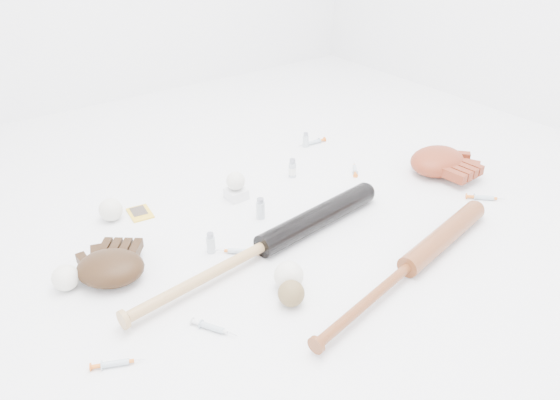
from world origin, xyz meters
TOP-DOWN VIEW (x-y plane):
  - bat_dark at (-0.17, -0.10)m, footprint 1.01×0.20m
  - bat_wood at (0.11, -0.43)m, footprint 0.89×0.24m
  - glove_dark at (-0.58, 0.06)m, footprint 0.32×0.32m
  - glove_tan at (0.70, -0.04)m, footprint 0.29×0.29m
  - trading_card at (-0.37, 0.35)m, footprint 0.08×0.11m
  - pedestal at (-0.05, 0.24)m, footprint 0.07×0.07m
  - baseball_on_pedestal at (-0.05, 0.24)m, footprint 0.07×0.07m
  - baseball_left at (-0.70, 0.09)m, footprint 0.07×0.07m
  - baseball_upper at (-0.46, 0.37)m, footprint 0.08×0.08m
  - baseball_mid at (-0.20, -0.27)m, footprint 0.08×0.08m
  - baseball_aged at (-0.23, -0.33)m, footprint 0.07×0.07m
  - syringe_0 at (-0.70, -0.26)m, footprint 0.13×0.08m
  - syringe_1 at (-0.22, -0.05)m, footprint 0.13×0.11m
  - syringe_2 at (0.45, 0.15)m, footprint 0.10×0.12m
  - syringe_3 at (0.67, -0.29)m, footprint 0.12×0.12m
  - syringe_4 at (0.48, 0.45)m, footprint 0.15×0.04m
  - syringe_5 at (-0.46, -0.29)m, footprint 0.09×0.14m
  - vial_0 at (0.22, 0.26)m, footprint 0.03×0.03m
  - vial_1 at (0.44, 0.45)m, footprint 0.03×0.03m
  - vial_2 at (-0.05, 0.08)m, footprint 0.03×0.03m
  - vial_3 at (0.66, -0.03)m, footprint 0.04×0.04m
  - vial_4 at (-0.29, 0.01)m, footprint 0.03×0.03m

SIDE VIEW (x-z plane):
  - trading_card at x=-0.37m, z-range 0.00..0.01m
  - syringe_2 at x=0.45m, z-range 0.00..0.02m
  - syringe_0 at x=-0.70m, z-range 0.00..0.02m
  - syringe_5 at x=-0.46m, z-range 0.00..0.02m
  - syringe_1 at x=-0.22m, z-range 0.00..0.02m
  - syringe_3 at x=0.67m, z-range 0.00..0.02m
  - syringe_4 at x=0.48m, z-range 0.00..0.02m
  - pedestal at x=-0.05m, z-range 0.00..0.04m
  - vial_1 at x=0.44m, z-range 0.00..0.06m
  - bat_wood at x=0.11m, z-range 0.00..0.07m
  - vial_4 at x=-0.29m, z-range 0.00..0.07m
  - baseball_aged at x=-0.23m, z-range 0.00..0.07m
  - bat_dark at x=-0.17m, z-range 0.00..0.07m
  - baseball_left at x=-0.70m, z-range 0.00..0.07m
  - vial_0 at x=0.22m, z-range 0.00..0.08m
  - vial_2 at x=-0.05m, z-range 0.00..0.08m
  - baseball_upper at x=-0.46m, z-range 0.00..0.08m
  - glove_dark at x=-0.58m, z-range 0.00..0.08m
  - baseball_mid at x=-0.20m, z-range 0.00..0.08m
  - vial_3 at x=0.66m, z-range 0.00..0.09m
  - glove_tan at x=0.70m, z-range 0.00..0.10m
  - baseball_on_pedestal at x=-0.05m, z-range 0.04..0.11m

